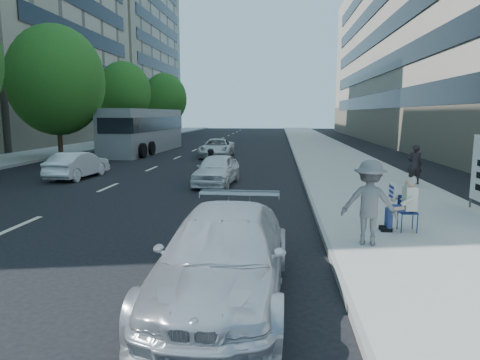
# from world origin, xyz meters

# --- Properties ---
(ground) EXTENTS (160.00, 160.00, 0.00)m
(ground) POSITION_xyz_m (0.00, 0.00, 0.00)
(ground) COLOR black
(ground) RESTS_ON ground
(near_sidewalk) EXTENTS (5.00, 120.00, 0.15)m
(near_sidewalk) POSITION_xyz_m (4.00, 20.00, 0.07)
(near_sidewalk) COLOR #A7A69D
(near_sidewalk) RESTS_ON ground
(far_sidewalk) EXTENTS (4.50, 120.00, 0.15)m
(far_sidewalk) POSITION_xyz_m (-16.75, 20.00, 0.07)
(far_sidewalk) COLOR #A7A69D
(far_sidewalk) RESTS_ON ground
(far_bldg_north) EXTENTS (22.00, 28.00, 28.00)m
(far_bldg_north) POSITION_xyz_m (-30.00, 62.00, 14.00)
(far_bldg_north) COLOR tan
(far_bldg_north) RESTS_ON ground
(near_building) EXTENTS (14.00, 70.00, 20.00)m
(near_building) POSITION_xyz_m (17.00, 32.00, 10.00)
(near_building) COLOR gray
(near_building) RESTS_ON ground
(tree_far_c) EXTENTS (6.00, 6.00, 8.47)m
(tree_far_c) POSITION_xyz_m (-13.70, 18.00, 5.02)
(tree_far_c) COLOR #382616
(tree_far_c) RESTS_ON ground
(tree_far_d) EXTENTS (4.80, 4.80, 7.65)m
(tree_far_d) POSITION_xyz_m (-13.70, 30.00, 4.89)
(tree_far_d) COLOR #382616
(tree_far_d) RESTS_ON ground
(tree_far_e) EXTENTS (5.40, 5.40, 7.89)m
(tree_far_e) POSITION_xyz_m (-13.70, 44.00, 4.78)
(tree_far_e) COLOR #382616
(tree_far_e) RESTS_ON ground
(seated_protester) EXTENTS (0.83, 1.11, 1.31)m
(seated_protester) POSITION_xyz_m (3.34, 1.87, 0.87)
(seated_protester) COLOR navy
(seated_protester) RESTS_ON near_sidewalk
(jogger) EXTENTS (1.30, 0.93, 1.83)m
(jogger) POSITION_xyz_m (2.30, 0.72, 1.06)
(jogger) COLOR slate
(jogger) RESTS_ON near_sidewalk
(pedestrian_woman) EXTENTS (0.63, 0.46, 1.58)m
(pedestrian_woman) POSITION_xyz_m (5.80, 9.13, 0.94)
(pedestrian_woman) COLOR black
(pedestrian_woman) RESTS_ON near_sidewalk
(parked_sedan) EXTENTS (2.07, 4.89, 1.41)m
(parked_sedan) POSITION_xyz_m (-0.50, -2.00, 0.70)
(parked_sedan) COLOR silver
(parked_sedan) RESTS_ON ground
(white_sedan_near) EXTENTS (1.79, 3.85, 1.27)m
(white_sedan_near) POSITION_xyz_m (-2.22, 9.12, 0.64)
(white_sedan_near) COLOR white
(white_sedan_near) RESTS_ON ground
(white_sedan_mid) EXTENTS (1.59, 3.79, 1.22)m
(white_sedan_mid) POSITION_xyz_m (-8.89, 10.39, 0.61)
(white_sedan_mid) COLOR silver
(white_sedan_mid) RESTS_ON ground
(white_sedan_far) EXTENTS (2.09, 4.53, 1.26)m
(white_sedan_far) POSITION_xyz_m (-3.84, 20.47, 0.63)
(white_sedan_far) COLOR silver
(white_sedan_far) RESTS_ON ground
(motorcycle) EXTENTS (0.72, 2.05, 1.42)m
(motorcycle) POSITION_xyz_m (-2.60, 10.19, 0.64)
(motorcycle) COLOR black
(motorcycle) RESTS_ON ground
(bus) EXTENTS (3.05, 12.14, 3.30)m
(bus) POSITION_xyz_m (-9.97, 23.99, 1.64)
(bus) COLOR slate
(bus) RESTS_ON ground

